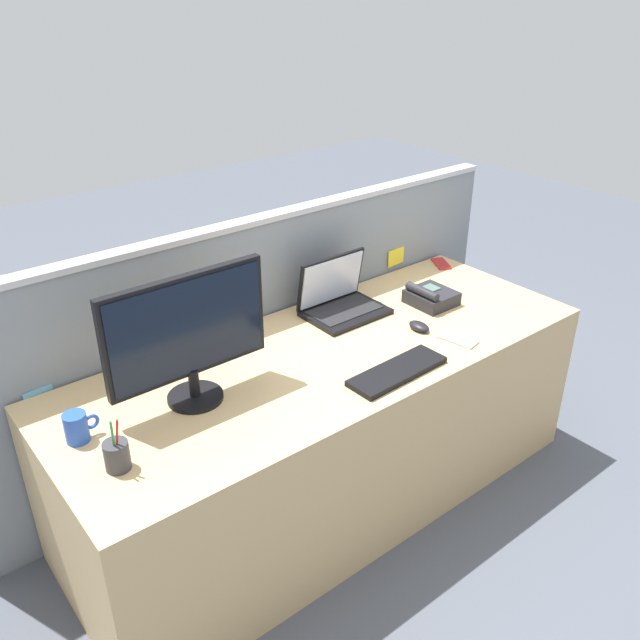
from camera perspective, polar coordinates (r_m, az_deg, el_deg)
ground_plane at (r=2.99m, az=0.62°, el=-14.58°), size 10.00×10.00×0.00m
desk at (r=2.76m, az=0.66°, el=-9.13°), size 2.16×0.81×0.71m
cubicle_divider at (r=2.94m, az=-4.81°, el=-1.67°), size 2.61×0.08×1.14m
desktop_monitor at (r=2.21m, az=-11.27°, el=-1.07°), size 0.58×0.19×0.46m
laptop at (r=2.84m, az=1.68°, el=1.84°), size 0.34×0.25×0.24m
desk_phone at (r=2.96m, az=9.44°, el=1.98°), size 0.18×0.19×0.10m
keyboard_main at (r=2.44m, az=6.64°, el=-4.38°), size 0.41×0.14×0.02m
computer_mouse_right_hand at (r=2.75m, az=8.48°, el=-0.54°), size 0.06×0.10×0.03m
pen_cup at (r=2.07m, az=-17.00°, el=-11.01°), size 0.08×0.08×0.18m
cell_phone_silver_slab at (r=2.70m, az=11.70°, el=-1.62°), size 0.11×0.17×0.01m
cell_phone_red_case at (r=3.39m, az=10.33°, el=4.76°), size 0.12×0.15×0.01m
coffee_mug at (r=2.22m, az=-20.08°, el=-8.62°), size 0.11×0.07×0.10m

